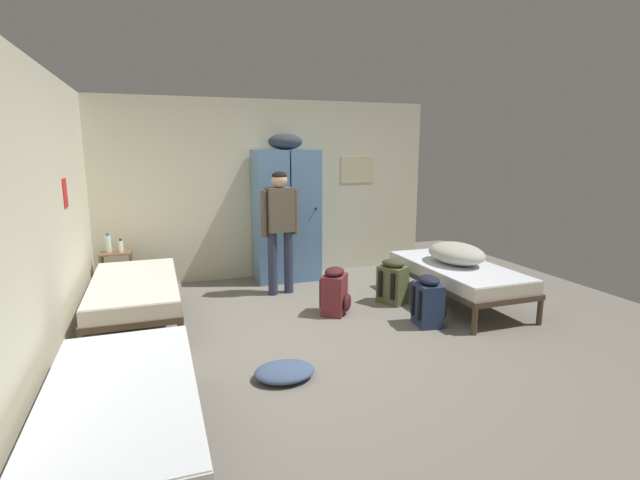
# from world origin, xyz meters

# --- Properties ---
(ground_plane) EXTENTS (7.92, 7.92, 0.00)m
(ground_plane) POSITION_xyz_m (0.00, 0.00, 0.00)
(ground_plane) COLOR slate
(room_backdrop) EXTENTS (4.91, 5.01, 2.55)m
(room_backdrop) POSITION_xyz_m (-1.21, 1.25, 1.28)
(room_backdrop) COLOR beige
(room_backdrop) RESTS_ON ground_plane
(locker_bank) EXTENTS (0.90, 0.55, 2.07)m
(locker_bank) POSITION_xyz_m (0.17, 2.20, 0.97)
(locker_bank) COLOR #5B84B2
(locker_bank) RESTS_ON ground_plane
(shelf_unit) EXTENTS (0.38, 0.30, 0.57)m
(shelf_unit) POSITION_xyz_m (-2.09, 2.19, 0.35)
(shelf_unit) COLOR brown
(shelf_unit) RESTS_ON ground_plane
(bed_right) EXTENTS (0.90, 1.90, 0.49)m
(bed_right) POSITION_xyz_m (1.84, 0.46, 0.38)
(bed_right) COLOR #473828
(bed_right) RESTS_ON ground_plane
(bed_left_rear) EXTENTS (0.90, 1.90, 0.49)m
(bed_left_rear) POSITION_xyz_m (-1.84, 1.04, 0.38)
(bed_left_rear) COLOR #473828
(bed_left_rear) RESTS_ON ground_plane
(bed_left_front) EXTENTS (0.90, 1.90, 0.49)m
(bed_left_front) POSITION_xyz_m (-1.84, -1.44, 0.38)
(bed_left_front) COLOR #473828
(bed_left_front) RESTS_ON ground_plane
(bedding_heap) EXTENTS (0.58, 0.83, 0.25)m
(bedding_heap) POSITION_xyz_m (1.86, 0.52, 0.61)
(bedding_heap) COLOR #B7B2A8
(bedding_heap) RESTS_ON bed_right
(person_traveler) EXTENTS (0.50, 0.24, 1.59)m
(person_traveler) POSITION_xyz_m (-0.09, 1.55, 0.96)
(person_traveler) COLOR #2D334C
(person_traveler) RESTS_ON ground_plane
(water_bottle) EXTENTS (0.07, 0.07, 0.25)m
(water_bottle) POSITION_xyz_m (-2.17, 2.21, 0.68)
(water_bottle) COLOR silver
(water_bottle) RESTS_ON shelf_unit
(lotion_bottle) EXTENTS (0.06, 0.06, 0.17)m
(lotion_bottle) POSITION_xyz_m (-2.02, 2.15, 0.65)
(lotion_bottle) COLOR white
(lotion_bottle) RESTS_ON shelf_unit
(backpack_navy) EXTENTS (0.36, 0.35, 0.55)m
(backpack_navy) POSITION_xyz_m (1.13, -0.06, 0.26)
(backpack_navy) COLOR navy
(backpack_navy) RESTS_ON ground_plane
(backpack_maroon) EXTENTS (0.42, 0.41, 0.55)m
(backpack_maroon) POSITION_xyz_m (0.31, 0.59, 0.26)
(backpack_maroon) COLOR maroon
(backpack_maroon) RESTS_ON ground_plane
(backpack_olive) EXTENTS (0.41, 0.40, 0.55)m
(backpack_olive) POSITION_xyz_m (1.12, 0.73, 0.26)
(backpack_olive) COLOR #566038
(backpack_olive) RESTS_ON ground_plane
(clothes_pile_denim) EXTENTS (0.51, 0.40, 0.12)m
(clothes_pile_denim) POSITION_xyz_m (-0.65, -0.72, 0.06)
(clothes_pile_denim) COLOR #42567A
(clothes_pile_denim) RESTS_ON ground_plane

